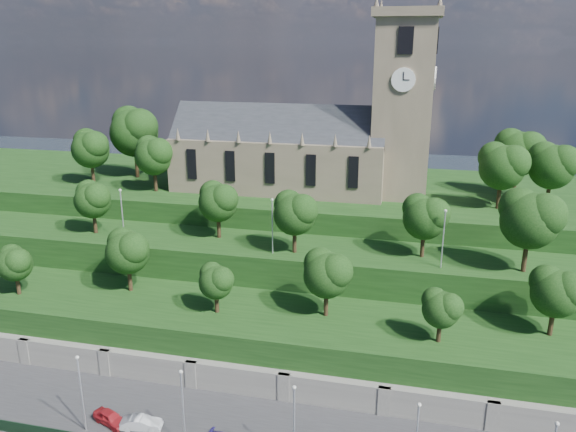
# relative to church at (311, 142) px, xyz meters

# --- Properties ---
(retaining_wall) EXTENTS (160.00, 2.10, 5.00)m
(retaining_wall) POSITION_rel_church_xyz_m (-0.79, -34.01, -20.02)
(retaining_wall) COLOR slate
(retaining_wall) RESTS_ON ground
(embankment_lower) EXTENTS (160.00, 12.00, 8.00)m
(embankment_lower) POSITION_rel_church_xyz_m (-0.79, -27.98, -18.52)
(embankment_lower) COLOR #153612
(embankment_lower) RESTS_ON ground
(embankment_upper) EXTENTS (160.00, 10.00, 12.00)m
(embankment_upper) POSITION_rel_church_xyz_m (-0.79, -16.98, -16.52)
(embankment_upper) COLOR #153612
(embankment_upper) RESTS_ON ground
(hilltop) EXTENTS (160.00, 32.00, 15.00)m
(hilltop) POSITION_rel_church_xyz_m (-0.79, 4.02, -15.02)
(hilltop) COLOR #153612
(hilltop) RESTS_ON ground
(church) EXTENTS (38.60, 12.35, 27.60)m
(church) POSITION_rel_church_xyz_m (0.00, 0.00, 0.00)
(church) COLOR #6A5D4A
(church) RESTS_ON hilltop
(trees_lower) EXTENTS (64.72, 8.62, 7.74)m
(trees_lower) POSITION_rel_church_xyz_m (1.74, -27.35, -9.75)
(trees_lower) COLOR black
(trees_lower) RESTS_ON embankment_lower
(trees_upper) EXTENTS (60.65, 8.73, 9.52)m
(trees_upper) POSITION_rel_church_xyz_m (7.47, -17.98, -4.93)
(trees_upper) COLOR black
(trees_upper) RESTS_ON embankment_upper
(trees_hilltop) EXTENTS (74.78, 16.11, 11.77)m
(trees_hilltop) POSITION_rel_church_xyz_m (-2.46, -0.68, -0.78)
(trees_hilltop) COLOR black
(trees_hilltop) RESTS_ON hilltop
(lamp_posts_promenade) EXTENTS (60.36, 0.36, 7.90)m
(lamp_posts_promenade) POSITION_rel_church_xyz_m (-2.79, -43.48, -15.97)
(lamp_posts_promenade) COLOR #B2B2B7
(lamp_posts_promenade) RESTS_ON promenade
(lamp_posts_upper) EXTENTS (40.36, 0.36, 6.98)m
(lamp_posts_upper) POSITION_rel_church_xyz_m (-0.79, -19.98, -6.44)
(lamp_posts_upper) COLOR #B2B2B7
(lamp_posts_upper) RESTS_ON embankment_upper
(car_left) EXTENTS (4.02, 2.72, 1.27)m
(car_left) POSITION_rel_church_xyz_m (-11.02, -42.10, -19.89)
(car_left) COLOR #A81C22
(car_left) RESTS_ON promenade
(car_middle) EXTENTS (4.04, 2.08, 1.27)m
(car_middle) POSITION_rel_church_xyz_m (-7.76, -42.15, -19.89)
(car_middle) COLOR #B3B4B8
(car_middle) RESTS_ON promenade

